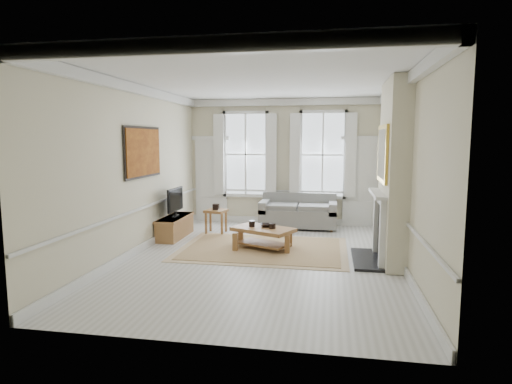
% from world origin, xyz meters
% --- Properties ---
extents(floor, '(7.20, 7.20, 0.00)m').
position_xyz_m(floor, '(0.00, 0.00, 0.00)').
color(floor, '#B7B5AD').
rests_on(floor, ground).
extents(ceiling, '(7.20, 7.20, 0.00)m').
position_xyz_m(ceiling, '(0.00, 0.00, 3.40)').
color(ceiling, white).
rests_on(ceiling, back_wall).
extents(back_wall, '(5.20, 0.00, 5.20)m').
position_xyz_m(back_wall, '(0.00, 3.60, 1.70)').
color(back_wall, beige).
rests_on(back_wall, floor).
extents(left_wall, '(0.00, 7.20, 7.20)m').
position_xyz_m(left_wall, '(-2.60, 0.00, 1.70)').
color(left_wall, beige).
rests_on(left_wall, floor).
extents(right_wall, '(0.00, 7.20, 7.20)m').
position_xyz_m(right_wall, '(2.60, 0.00, 1.70)').
color(right_wall, beige).
rests_on(right_wall, floor).
extents(window_left, '(1.26, 0.20, 2.20)m').
position_xyz_m(window_left, '(-1.05, 3.55, 1.90)').
color(window_left, '#B2BCC6').
rests_on(window_left, back_wall).
extents(window_right, '(1.26, 0.20, 2.20)m').
position_xyz_m(window_right, '(1.05, 3.55, 1.90)').
color(window_right, '#B2BCC6').
rests_on(window_right, back_wall).
extents(door_left, '(0.90, 0.08, 2.30)m').
position_xyz_m(door_left, '(-2.05, 3.56, 1.15)').
color(door_left, silver).
rests_on(door_left, floor).
extents(door_right, '(0.90, 0.08, 2.30)m').
position_xyz_m(door_right, '(2.05, 3.56, 1.15)').
color(door_right, silver).
rests_on(door_right, floor).
extents(painting, '(0.05, 1.66, 1.06)m').
position_xyz_m(painting, '(-2.56, 0.30, 2.05)').
color(painting, '#AA621D').
rests_on(painting, left_wall).
extents(chimney_breast, '(0.35, 1.70, 3.38)m').
position_xyz_m(chimney_breast, '(2.43, 0.20, 1.70)').
color(chimney_breast, beige).
rests_on(chimney_breast, floor).
extents(hearth, '(0.55, 1.50, 0.05)m').
position_xyz_m(hearth, '(2.00, 0.20, 0.03)').
color(hearth, black).
rests_on(hearth, floor).
extents(fireplace, '(0.21, 1.45, 1.33)m').
position_xyz_m(fireplace, '(2.20, 0.20, 0.73)').
color(fireplace, silver).
rests_on(fireplace, floor).
extents(mirror, '(0.06, 1.26, 1.06)m').
position_xyz_m(mirror, '(2.21, 0.20, 2.05)').
color(mirror, gold).
rests_on(mirror, chimney_breast).
extents(sofa, '(1.98, 0.96, 0.89)m').
position_xyz_m(sofa, '(0.45, 3.11, 0.37)').
color(sofa, slate).
rests_on(sofa, floor).
extents(side_table, '(0.56, 0.56, 0.59)m').
position_xyz_m(side_table, '(-1.50, 2.04, 0.48)').
color(side_table, brown).
rests_on(side_table, floor).
extents(rug, '(3.50, 2.60, 0.02)m').
position_xyz_m(rug, '(-0.10, 0.70, 0.01)').
color(rug, '#977B4E').
rests_on(rug, floor).
extents(coffee_table, '(1.43, 1.18, 0.47)m').
position_xyz_m(coffee_table, '(-0.10, 0.70, 0.39)').
color(coffee_table, brown).
rests_on(coffee_table, rug).
extents(ceramic_pot_a, '(0.13, 0.13, 0.13)m').
position_xyz_m(ceramic_pot_a, '(-0.35, 0.75, 0.53)').
color(ceramic_pot_a, black).
rests_on(ceramic_pot_a, coffee_table).
extents(ceramic_pot_b, '(0.15, 0.15, 0.11)m').
position_xyz_m(ceramic_pot_b, '(0.10, 0.65, 0.52)').
color(ceramic_pot_b, black).
rests_on(ceramic_pot_b, coffee_table).
extents(bowl, '(0.30, 0.30, 0.07)m').
position_xyz_m(bowl, '(-0.05, 0.80, 0.50)').
color(bowl, black).
rests_on(bowl, coffee_table).
extents(tv_stand, '(0.45, 1.39, 0.50)m').
position_xyz_m(tv_stand, '(-2.34, 1.43, 0.25)').
color(tv_stand, brown).
rests_on(tv_stand, floor).
extents(tv, '(0.08, 0.90, 0.68)m').
position_xyz_m(tv, '(-2.32, 1.43, 0.89)').
color(tv, black).
rests_on(tv, tv_stand).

